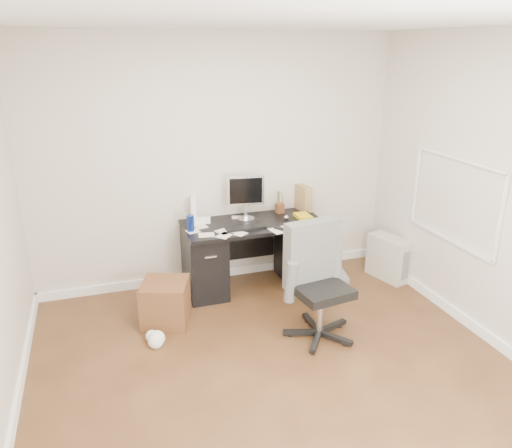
{
  "coord_description": "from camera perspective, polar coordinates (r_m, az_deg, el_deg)",
  "views": [
    {
      "loc": [
        -1.24,
        -3.16,
        2.55
      ],
      "look_at": [
        0.18,
        1.2,
        0.9
      ],
      "focal_mm": 35.0,
      "sensor_mm": 36.0,
      "label": 1
    }
  ],
  "objects": [
    {
      "name": "lcd_monitor",
      "position": [
        5.37,
        -1.19,
        3.04
      ],
      "size": [
        0.43,
        0.28,
        0.5
      ],
      "primitive_type": null,
      "rotation": [
        0.0,
        0.0,
        -0.15
      ],
      "color": "silver",
      "rests_on": "desk"
    },
    {
      "name": "pen_cup",
      "position": [
        5.65,
        2.75,
        2.52
      ],
      "size": [
        0.12,
        0.12,
        0.25
      ],
      "primitive_type": null,
      "rotation": [
        0.0,
        0.0,
        0.12
      ],
      "color": "#5E301A",
      "rests_on": "desk"
    },
    {
      "name": "room_shell",
      "position": [
        3.54,
        3.59,
        5.17
      ],
      "size": [
        4.02,
        4.02,
        2.71
      ],
      "color": "beige",
      "rests_on": "ground"
    },
    {
      "name": "office_chair",
      "position": [
        4.52,
        7.5,
        -6.78
      ],
      "size": [
        0.69,
        0.69,
        1.08
      ],
      "primitive_type": null,
      "rotation": [
        0.0,
        0.0,
        0.15
      ],
      "color": "#4C4E4C",
      "rests_on": "ground"
    },
    {
      "name": "yellow_book",
      "position": [
        5.53,
        5.46,
        0.89
      ],
      "size": [
        0.17,
        0.21,
        0.04
      ],
      "primitive_type": "cube",
      "rotation": [
        0.0,
        0.0,
        0.0
      ],
      "color": "yellow",
      "rests_on": "desk"
    },
    {
      "name": "magazine_file",
      "position": [
        5.75,
        5.39,
        2.98
      ],
      "size": [
        0.16,
        0.26,
        0.29
      ],
      "primitive_type": "cube",
      "rotation": [
        0.0,
        0.0,
        0.14
      ],
      "color": "#936C47",
      "rests_on": "desk"
    },
    {
      "name": "computer_mouse",
      "position": [
        5.44,
        3.47,
        0.74
      ],
      "size": [
        0.07,
        0.07,
        0.05
      ],
      "primitive_type": "sphere",
      "rotation": [
        0.0,
        0.0,
        -0.38
      ],
      "color": "silver",
      "rests_on": "desk"
    },
    {
      "name": "loose_papers",
      "position": [
        5.26,
        -2.21,
        -0.23
      ],
      "size": [
        1.1,
        0.6,
        0.0
      ],
      "primitive_type": null,
      "color": "white",
      "rests_on": "desk"
    },
    {
      "name": "paper_remote",
      "position": [
        5.16,
        3.11,
        -0.53
      ],
      "size": [
        0.3,
        0.26,
        0.02
      ],
      "primitive_type": null,
      "rotation": [
        0.0,
        0.0,
        0.18
      ],
      "color": "white",
      "rests_on": "desk"
    },
    {
      "name": "ground",
      "position": [
        4.24,
        2.82,
        -17.18
      ],
      "size": [
        4.0,
        4.0,
        0.0
      ],
      "primitive_type": "plane",
      "color": "#432515",
      "rests_on": "ground"
    },
    {
      "name": "travel_mug",
      "position": [
        5.13,
        -7.5,
        0.09
      ],
      "size": [
        0.09,
        0.09,
        0.17
      ],
      "primitive_type": "cylinder",
      "rotation": [
        0.0,
        0.0,
        -0.19
      ],
      "color": "navy",
      "rests_on": "desk"
    },
    {
      "name": "shopping_bag",
      "position": [
        5.63,
        7.78,
        -5.07
      ],
      "size": [
        0.35,
        0.3,
        0.4
      ],
      "primitive_type": "cube",
      "rotation": [
        0.0,
        0.0,
        -0.36
      ],
      "color": "silver",
      "rests_on": "ground"
    },
    {
      "name": "pc_tower",
      "position": [
        5.93,
        14.92,
        -3.74
      ],
      "size": [
        0.35,
        0.54,
        0.5
      ],
      "primitive_type": "cube",
      "rotation": [
        0.0,
        0.0,
        0.27
      ],
      "color": "#ADAA9C",
      "rests_on": "ground"
    },
    {
      "name": "desk",
      "position": [
        5.49,
        -0.3,
        -3.29
      ],
      "size": [
        1.5,
        0.7,
        0.75
      ],
      "color": "black",
      "rests_on": "ground"
    },
    {
      "name": "white_binder",
      "position": [
        5.39,
        -7.1,
        1.65
      ],
      "size": [
        0.16,
        0.25,
        0.27
      ],
      "primitive_type": "cube",
      "rotation": [
        0.0,
        0.0,
        -0.22
      ],
      "color": "white",
      "rests_on": "desk"
    },
    {
      "name": "wicker_basket",
      "position": [
        4.94,
        -10.3,
        -8.82
      ],
      "size": [
        0.54,
        0.54,
        0.43
      ],
      "primitive_type": "cube",
      "rotation": [
        0.0,
        0.0,
        -0.33
      ],
      "color": "#513018",
      "rests_on": "ground"
    },
    {
      "name": "keyboard",
      "position": [
        5.18,
        -1.19,
        -0.4
      ],
      "size": [
        0.42,
        0.15,
        0.02
      ],
      "primitive_type": "cube",
      "rotation": [
        0.0,
        0.0,
        0.03
      ],
      "color": "black",
      "rests_on": "desk"
    },
    {
      "name": "desk_printer",
      "position": [
        5.56,
        8.53,
        -6.6
      ],
      "size": [
        0.38,
        0.34,
        0.2
      ],
      "primitive_type": "cube",
      "rotation": [
        0.0,
        0.0,
        -0.2
      ],
      "color": "#5E5E63",
      "rests_on": "ground"
    }
  ]
}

